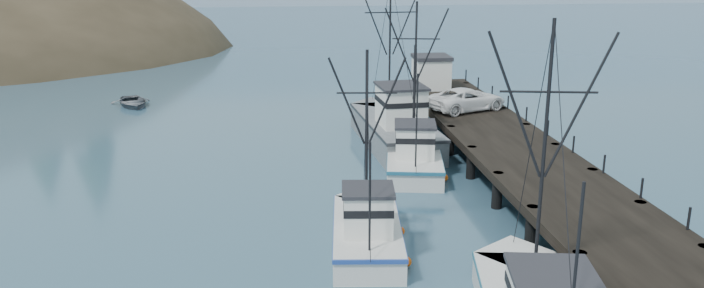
% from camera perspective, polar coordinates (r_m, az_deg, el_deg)
% --- Properties ---
extents(pier, '(6.00, 44.00, 2.00)m').
position_cam_1_polar(pier, '(42.45, 13.29, -0.50)').
color(pier, black).
rests_on(pier, ground).
extents(distant_ridge, '(360.00, 40.00, 26.00)m').
position_cam_1_polar(distant_ridge, '(193.04, -3.48, 11.81)').
color(distant_ridge, '#9EB2C6').
rests_on(distant_ridge, ground).
extents(moored_sailboats, '(13.35, 15.82, 6.35)m').
position_cam_1_polar(moored_sailboats, '(88.15, -26.05, 5.74)').
color(moored_sailboats, silver).
rests_on(moored_sailboats, ground).
extents(trawler_mid, '(3.83, 9.24, 9.41)m').
position_cam_1_polar(trawler_mid, '(32.04, 1.23, -7.12)').
color(trawler_mid, silver).
rests_on(trawler_mid, ground).
extents(trawler_far, '(4.78, 10.37, 10.67)m').
position_cam_1_polar(trawler_far, '(43.37, 5.15, -0.99)').
color(trawler_far, silver).
rests_on(trawler_far, ground).
extents(work_vessel, '(5.09, 14.00, 11.91)m').
position_cam_1_polar(work_vessel, '(48.78, 3.46, 1.45)').
color(work_vessel, slate).
rests_on(work_vessel, ground).
extents(pier_shed, '(3.00, 3.20, 2.80)m').
position_cam_1_polar(pier_shed, '(58.65, 6.60, 6.00)').
color(pier_shed, silver).
rests_on(pier_shed, pier).
extents(pickup_truck, '(6.52, 4.84, 1.65)m').
position_cam_1_polar(pickup_truck, '(50.85, 9.54, 3.69)').
color(pickup_truck, white).
rests_on(pickup_truck, pier).
extents(motorboat, '(4.86, 5.74, 1.01)m').
position_cam_1_polar(motorboat, '(64.01, -17.75, 3.05)').
color(motorboat, '#585B62').
rests_on(motorboat, ground).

